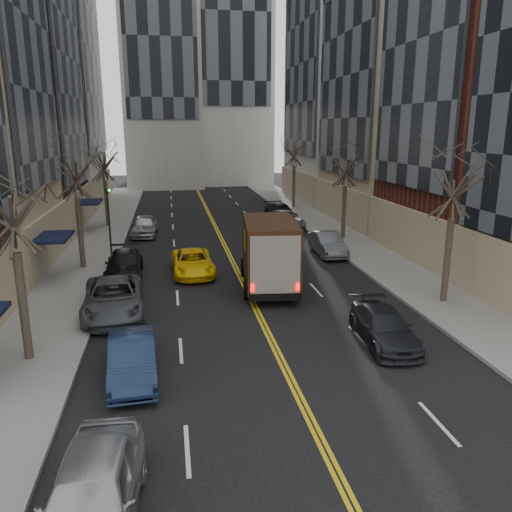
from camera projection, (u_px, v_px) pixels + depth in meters
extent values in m
plane|color=black|center=(343.00, 487.00, 11.50)|extent=(160.00, 160.00, 0.00)
cube|color=slate|center=(96.00, 242.00, 35.74)|extent=(4.00, 66.00, 0.15)
cube|color=slate|center=(336.00, 233.00, 38.73)|extent=(4.00, 66.00, 0.15)
cube|color=#4C301E|center=(4.00, 73.00, 37.40)|extent=(9.00, 12.00, 24.00)
cube|color=black|center=(68.00, 57.00, 37.87)|extent=(0.20, 10.56, 19.20)
cube|color=#B7B2A8|center=(29.00, 22.00, 48.60)|extent=(11.00, 15.00, 36.00)
cube|color=black|center=(87.00, 4.00, 49.09)|extent=(0.20, 13.20, 28.80)
cube|color=black|center=(50.00, 237.00, 26.41)|extent=(2.00, 3.00, 0.15)
cube|color=black|center=(34.00, 257.00, 26.52)|extent=(0.20, 3.00, 2.50)
cube|color=black|center=(87.00, 202.00, 38.81)|extent=(2.00, 3.00, 0.15)
cube|color=black|center=(77.00, 216.00, 38.92)|extent=(0.20, 3.00, 2.50)
cube|color=#562319|center=(512.00, 4.00, 29.08)|extent=(11.00, 11.00, 30.00)
cube|color=tan|center=(405.00, 53.00, 41.17)|extent=(10.00, 14.00, 28.00)
cube|color=black|center=(346.00, 33.00, 39.96)|extent=(0.20, 12.32, 22.40)
cube|color=#B7B2A8|center=(355.00, 43.00, 54.41)|extent=(12.00, 15.00, 34.00)
cube|color=black|center=(300.00, 24.00, 52.96)|extent=(0.20, 13.20, 27.20)
cylinder|color=#382D23|center=(23.00, 307.00, 17.16)|extent=(0.30, 0.30, 3.83)
cylinder|color=#382D23|center=(80.00, 233.00, 28.57)|extent=(0.30, 0.30, 4.05)
cylinder|color=#382D23|center=(107.00, 203.00, 41.02)|extent=(0.30, 0.30, 3.69)
cylinder|color=#382D23|center=(447.00, 260.00, 22.92)|extent=(0.30, 0.30, 3.96)
cylinder|color=#382D23|center=(344.00, 212.00, 36.29)|extent=(0.30, 0.30, 3.78)
cylinder|color=#382D23|center=(294.00, 186.00, 50.56)|extent=(0.30, 0.30, 4.14)
cylinder|color=black|center=(110.00, 228.00, 30.74)|extent=(0.12, 0.12, 3.80)
imported|color=black|center=(107.00, 189.00, 30.15)|extent=(0.15, 0.18, 0.90)
sphere|color=#0CE526|center=(109.00, 190.00, 30.10)|extent=(0.14, 0.14, 0.14)
cube|color=black|center=(269.00, 277.00, 25.72)|extent=(2.95, 6.79, 0.31)
cube|color=black|center=(265.00, 247.00, 27.79)|extent=(2.59, 2.00, 2.16)
cube|color=black|center=(270.00, 251.00, 24.79)|extent=(2.99, 5.28, 3.09)
cube|color=black|center=(275.00, 297.00, 22.65)|extent=(2.37, 0.43, 0.31)
cube|color=red|center=(253.00, 288.00, 22.45)|extent=(0.19, 0.08, 0.36)
cube|color=red|center=(298.00, 287.00, 22.58)|extent=(0.19, 0.08, 0.36)
cube|color=gold|center=(245.00, 239.00, 24.61)|extent=(0.14, 0.93, 0.93)
cube|color=gold|center=(295.00, 239.00, 24.77)|extent=(0.14, 0.93, 0.93)
cylinder|color=black|center=(243.00, 267.00, 27.74)|extent=(0.39, 1.01, 0.99)
cylinder|color=black|center=(287.00, 266.00, 27.90)|extent=(0.39, 1.01, 0.99)
cylinder|color=black|center=(247.00, 289.00, 23.97)|extent=(0.39, 1.01, 0.99)
cylinder|color=black|center=(297.00, 288.00, 24.12)|extent=(0.39, 1.01, 0.99)
imported|color=black|center=(384.00, 327.00, 19.05)|extent=(2.09, 4.55, 1.29)
cube|color=black|center=(378.00, 309.00, 19.54)|extent=(0.13, 0.04, 0.09)
cube|color=blue|center=(378.00, 309.00, 19.51)|extent=(0.10, 0.01, 0.06)
imported|color=yellow|center=(193.00, 262.00, 28.05)|extent=(2.36, 4.87, 1.34)
imported|color=black|center=(276.00, 259.00, 28.45)|extent=(0.41, 0.58, 1.49)
imported|color=#ADB0B5|center=(92.00, 496.00, 10.13)|extent=(2.13, 4.78, 1.60)
imported|color=#121F3B|center=(132.00, 359.00, 16.34)|extent=(1.76, 4.34, 1.40)
imported|color=#45484C|center=(113.00, 298.00, 21.92)|extent=(2.96, 5.71, 1.54)
imported|color=black|center=(124.00, 264.00, 27.55)|extent=(2.06, 4.86, 1.40)
imported|color=#A1A3A8|center=(145.00, 226.00, 37.94)|extent=(2.02, 4.62, 1.55)
imported|color=#515559|center=(328.00, 244.00, 32.25)|extent=(1.63, 4.45, 1.46)
imported|color=#9C9EA4|center=(285.00, 219.00, 40.96)|extent=(2.76, 5.20, 1.39)
imported|color=black|center=(280.00, 212.00, 44.59)|extent=(2.53, 5.06, 1.41)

